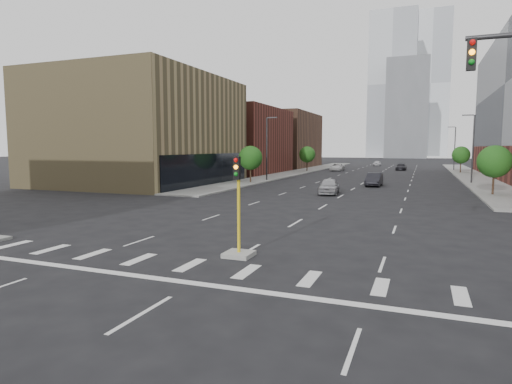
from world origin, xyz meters
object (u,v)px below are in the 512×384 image
Objects in this scene: car_deep_right at (401,167)px; car_distant at (377,163)px; car_near_left at (329,186)px; median_traffic_signal at (239,235)px; car_mid_right at (374,180)px; car_far_left at (337,167)px.

car_deep_right reaches higher than car_distant.
median_traffic_signal is at bearing -92.39° from car_near_left.
car_deep_right is at bearing 87.62° from median_traffic_signal.
car_near_left is at bearing -105.81° from car_mid_right.
car_mid_right is at bearing 67.61° from car_near_left.
car_distant is at bearing 96.17° from car_mid_right.
car_distant is (-5.52, 60.74, -0.14)m from car_mid_right.
car_distant is (-6.89, 20.78, -0.03)m from car_deep_right.
car_far_left is 13.92m from car_deep_right.
car_distant is (5.32, 27.45, -0.11)m from car_far_left.
car_far_left is at bearing -96.50° from car_distant.
median_traffic_signal reaches higher than car_distant.
car_distant is at bearing 110.58° from car_deep_right.
median_traffic_signal is 77.86m from car_deep_right.
car_far_left is 27.96m from car_distant.
car_deep_right is 1.23× the size of car_distant.
median_traffic_signal reaches higher than car_deep_right.
car_deep_right is (3.23, 77.80, -0.27)m from median_traffic_signal.
car_near_left is at bearing 93.22° from median_traffic_signal.
car_near_left is 71.92m from car_distant.
car_mid_right is 35.01m from car_far_left.
median_traffic_signal is at bearing -90.15° from car_deep_right.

